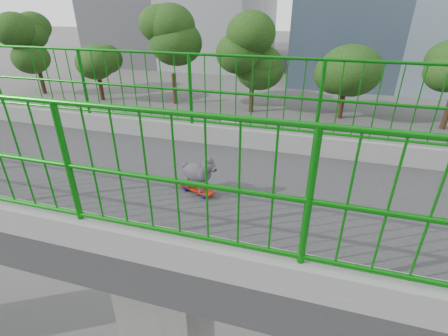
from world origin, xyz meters
TOP-DOWN VIEW (x-y plane):
  - road at (-13.00, 0.00)m, footprint 18.00×90.00m
  - footbridge at (0.00, 0.00)m, footprint 3.00×24.00m
  - railing at (0.00, 0.00)m, footprint 3.00×24.00m
  - street_trees at (-26.03, 1.06)m, footprint 5.30×60.40m
  - skateboard at (0.21, 0.69)m, footprint 0.29×0.47m
  - poodle at (0.22, 0.72)m, footprint 0.33×0.50m
  - car_1 at (-9.20, -9.80)m, footprint 1.42×4.07m
  - car_2 at (-12.40, 2.32)m, footprint 2.22×4.81m
  - car_3 at (-15.60, -1.88)m, footprint 2.06×5.06m
  - car_4 at (-18.80, -3.43)m, footprint 1.84×4.58m

SIDE VIEW (x-z plane):
  - road at x=-13.00m, z-range 0.00..0.02m
  - car_2 at x=-12.40m, z-range 0.00..1.34m
  - car_1 at x=-9.20m, z-range 0.00..1.34m
  - car_3 at x=-15.60m, z-range 0.00..1.47m
  - car_4 at x=-18.80m, z-range 0.00..1.56m
  - street_trees at x=-26.03m, z-range 1.09..8.35m
  - footbridge at x=0.00m, z-range 1.72..8.72m
  - skateboard at x=0.21m, z-range 7.02..7.08m
  - railing at x=0.00m, z-range 6.50..7.92m
  - poodle at x=0.22m, z-range 7.08..7.52m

